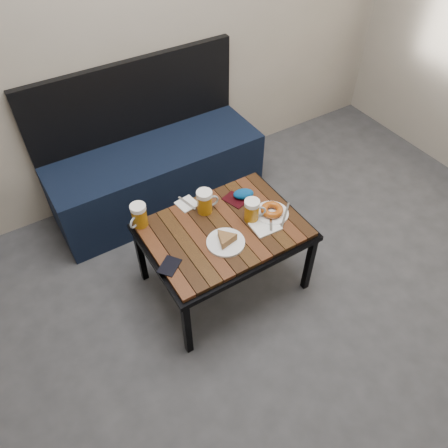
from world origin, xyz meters
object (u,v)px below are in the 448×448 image
passport_burgundy (235,200)px  passport_navy (169,266)px  bench (155,170)px  beer_mug_centre (205,202)px  beer_mug_right (252,210)px  cafe_table (224,233)px  knit_pouch (243,194)px  beer_mug_left (139,215)px  plate_pie (226,240)px  plate_bagel (272,211)px

passport_burgundy → passport_navy: bearing=-174.1°
bench → passport_navy: (-0.35, -0.95, 0.20)m
beer_mug_centre → beer_mug_right: beer_mug_centre is taller
cafe_table → passport_burgundy: (0.16, 0.15, 0.05)m
bench → knit_pouch: size_ratio=12.15×
beer_mug_centre → beer_mug_right: 0.26m
beer_mug_left → passport_burgundy: bearing=139.5°
cafe_table → plate_pie: 0.13m
plate_bagel → passport_burgundy: size_ratio=1.74×
beer_mug_right → knit_pouch: size_ratio=1.14×
cafe_table → plate_pie: bearing=-117.2°
passport_burgundy → beer_mug_left: bearing=151.1°
beer_mug_centre → plate_pie: beer_mug_centre is taller
bench → plate_pie: (-0.04, -0.96, 0.22)m
beer_mug_left → beer_mug_centre: bearing=135.8°
beer_mug_left → plate_bagel: bearing=125.3°
beer_mug_right → plate_pie: (-0.21, -0.07, -0.04)m
cafe_table → beer_mug_right: beer_mug_right is taller
beer_mug_centre → plate_pie: 0.26m
cafe_table → passport_burgundy: bearing=42.0°
beer_mug_right → passport_navy: (-0.52, -0.06, -0.06)m
cafe_table → beer_mug_left: beer_mug_left is taller
bench → passport_burgundy: 0.77m
passport_navy → beer_mug_centre: bearing=88.3°
beer_mug_right → beer_mug_centre: bearing=158.5°
plate_pie → passport_burgundy: plate_pie is taller
plate_bagel → cafe_table: bearing=169.8°
bench → plate_pie: bench is taller
passport_navy → passport_burgundy: same height
plate_pie → knit_pouch: plate_pie is taller
beer_mug_left → passport_navy: bearing=61.1°
bench → passport_burgundy: (0.18, -0.72, 0.20)m
cafe_table → plate_bagel: plate_bagel is taller
bench → knit_pouch: bench is taller
bench → beer_mug_right: size_ratio=10.70×
beer_mug_left → knit_pouch: (0.58, -0.11, -0.04)m
bench → beer_mug_right: 0.94m
beer_mug_centre → plate_bagel: bearing=-30.4°
passport_navy → cafe_table: bearing=65.5°
beer_mug_centre → passport_navy: bearing=-139.2°
passport_navy → knit_pouch: size_ratio=1.00×
beer_mug_left → plate_pie: size_ratio=0.68×
beer_mug_centre → plate_bagel: beer_mug_centre is taller
beer_mug_centre → knit_pouch: 0.24m
bench → beer_mug_left: size_ratio=10.45×
knit_pouch → beer_mug_left: bearing=169.5°
cafe_table → passport_navy: (-0.36, -0.08, 0.05)m
cafe_table → plate_pie: (-0.05, -0.10, 0.07)m
beer_mug_right → passport_navy: size_ratio=1.14×
plate_bagel → plate_pie: bearing=-171.5°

